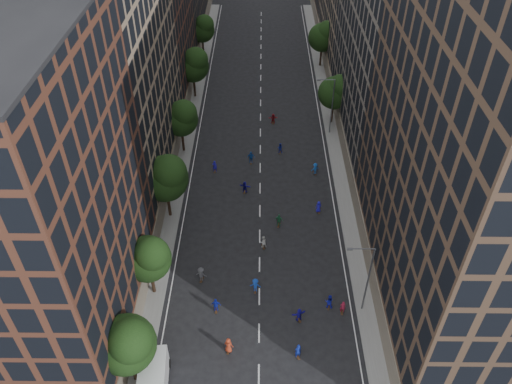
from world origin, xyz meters
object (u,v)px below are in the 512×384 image
streetlamp_near (366,276)px  cargo_van (153,379)px  skater_1 (298,351)px  streetlamp_far (331,103)px  skater_2 (329,302)px

streetlamp_near → cargo_van: streetlamp_near is taller
streetlamp_near → cargo_van: (-19.68, -8.87, -3.67)m
cargo_van → skater_1: size_ratio=3.05×
streetlamp_far → cargo_van: (-19.68, -41.87, -3.67)m
streetlamp_far → skater_1: (-6.70, -38.54, -4.26)m
streetlamp_near → skater_1: (-6.70, -5.54, -4.26)m
streetlamp_far → skater_1: 39.35m
streetlamp_near → cargo_van: 21.90m
streetlamp_far → cargo_van: 46.41m
cargo_van → skater_1: cargo_van is taller
skater_1 → skater_2: bearing=-143.1°
skater_2 → cargo_van: bearing=39.4°
skater_1 → streetlamp_far: bearing=-121.7°
cargo_van → skater_2: (16.48, 9.10, -0.62)m
streetlamp_near → skater_1: size_ratio=4.98×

